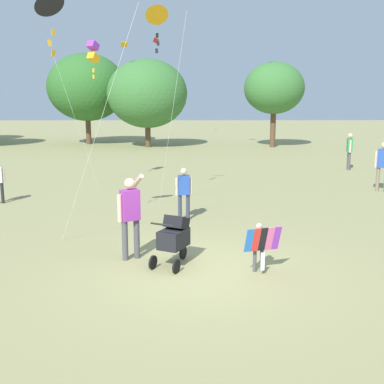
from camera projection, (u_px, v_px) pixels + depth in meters
The scene contains 11 objects.
ground_plane at pixel (200, 271), 9.30m from camera, with size 120.00×120.00×0.00m, color #938E5B.
treeline_distant at pixel (62, 90), 32.48m from camera, with size 28.21×7.99×6.30m.
child_with_butterfly_kite at pixel (260, 242), 9.13m from camera, with size 0.72×0.44×0.96m.
person_adult_flyer at pixel (130, 211), 9.79m from camera, with size 0.54×0.67×1.79m.
stroller at pixel (174, 236), 9.51m from camera, with size 0.82×1.10×1.03m.
kite_adult_black at pixel (50, 7), 10.26m from camera, with size 2.48×1.65×5.53m.
kite_orange_delta at pixel (93, 52), 17.08m from camera, with size 1.33×1.56×5.30m.
kite_green_novelty at pixel (157, 17), 14.09m from camera, with size 1.29×2.04×5.98m.
person_red_shirt at pixel (383, 163), 16.83m from camera, with size 0.51×0.39×1.77m.
person_sitting_far at pixel (184, 189), 12.99m from camera, with size 0.46×0.22×1.44m.
person_kid_running at pixel (350, 148), 21.99m from camera, with size 0.29×0.53×1.68m.
Camera 1 is at (-0.22, -8.82, 3.34)m, focal length 44.65 mm.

